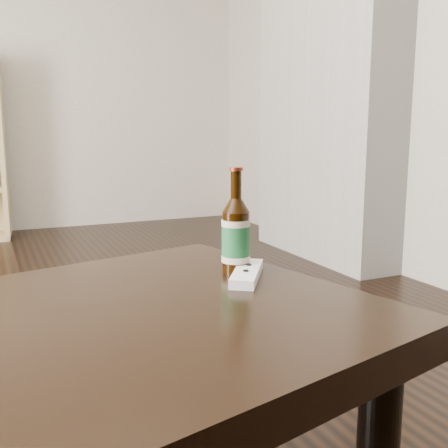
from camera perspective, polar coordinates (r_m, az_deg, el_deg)
name	(u,v)px	position (r m, az deg, el deg)	size (l,w,h in m)	color
chimney_breast	(327,46)	(3.53, 11.20, 18.49)	(0.30, 1.20, 2.70)	white
beer_bottle	(236,235)	(1.21, 1.30, -1.26)	(0.09, 0.09, 0.24)	black
remote	(247,273)	(1.17, 2.51, -5.39)	(0.15, 0.19, 0.02)	white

